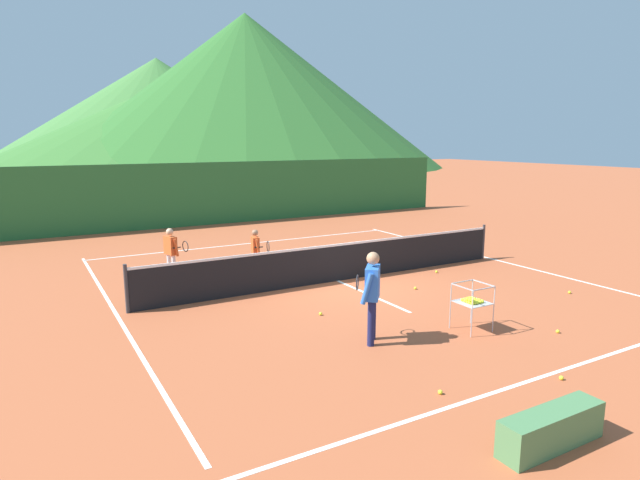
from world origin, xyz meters
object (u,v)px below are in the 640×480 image
Objects in this scene: instructor at (372,289)px; tennis_ball_5 at (415,288)px; ball_cart at (472,301)px; tennis_ball_6 at (436,272)px; student_1 at (256,248)px; tennis_ball_0 at (558,331)px; tennis_net at (338,262)px; tennis_ball_2 at (570,292)px; student_0 at (171,249)px; tennis_ball_4 at (440,392)px; tennis_ball_1 at (321,314)px; tennis_ball_3 at (561,378)px; courtside_bench at (551,429)px.

tennis_ball_5 is at bearing 37.98° from instructor.
tennis_ball_6 is (2.44, 3.68, -0.55)m from ball_cart.
tennis_ball_0 is (3.25, -6.78, -0.72)m from student_1.
tennis_net is at bearing -43.69° from student_1.
tennis_ball_5 is (-2.94, 2.09, 0.00)m from tennis_ball_2.
tennis_ball_0 is (1.31, -0.93, -0.55)m from ball_cart.
tennis_ball_0 is (5.29, -7.53, -0.78)m from student_0.
instructor is at bearing 82.43° from tennis_ball_4.
tennis_ball_1 is (-1.73, -2.14, -0.47)m from tennis_net.
tennis_ball_6 is at bearing -12.94° from tennis_net.
tennis_ball_2 is (5.84, 0.18, -0.96)m from instructor.
tennis_ball_3 is at bearing -58.73° from instructor.
tennis_ball_3 is (1.56, -8.10, -0.72)m from student_1.
tennis_ball_1 is 1.00× the size of tennis_ball_4.
tennis_net is at bearing 94.46° from ball_cart.
student_1 is at bearing 137.81° from tennis_ball_2.
student_0 reaches higher than tennis_ball_4.
instructor is (-1.68, -3.87, 0.50)m from tennis_net.
tennis_ball_3 is at bearing -90.40° from tennis_net.
tennis_ball_1 is 1.00× the size of tennis_ball_5.
student_1 is 3.75m from tennis_ball_1.
tennis_ball_3 is at bearing -145.71° from tennis_ball_2.
tennis_ball_6 is at bearing 36.03° from instructor.
tennis_ball_0 is 0.05× the size of courtside_bench.
student_1 is 18.37× the size of tennis_ball_2.
tennis_ball_6 is 8.34m from courtside_bench.
instructor is 1.85× the size of ball_cart.
tennis_net is at bearing 51.03° from tennis_ball_1.
courtside_bench is (1.91, -9.93, -0.58)m from student_0.
tennis_ball_0 and tennis_ball_1 have the same top height.
ball_cart is at bearing -170.83° from tennis_ball_2.
tennis_ball_2 is 6.55m from tennis_ball_4.
instructor reaches higher than tennis_ball_0.
tennis_ball_3 and tennis_ball_6 have the same top height.
student_1 reaches higher than tennis_ball_0.
student_1 reaches higher than tennis_ball_2.
student_0 reaches higher than ball_cart.
ball_cart is at bearing -71.63° from student_1.
ball_cart is at bearing -12.26° from instructor.
tennis_ball_6 is (2.77, -0.64, -0.47)m from tennis_net.
tennis_net reaches higher than tennis_ball_0.
ball_cart reaches higher than tennis_ball_0.
tennis_ball_6 is (4.38, -2.17, -0.72)m from student_1.
student_1 is 4.29m from tennis_ball_5.
tennis_net is 153.39× the size of tennis_ball_2.
tennis_net is 5.59m from tennis_ball_2.
tennis_ball_5 is at bearing -147.92° from tennis_ball_6.
instructor is 2.35m from tennis_ball_4.
tennis_net is 4.33m from ball_cart.
tennis_ball_4 is (1.69, -8.28, -0.78)m from student_0.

